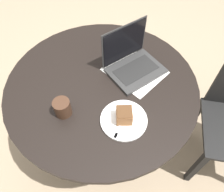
% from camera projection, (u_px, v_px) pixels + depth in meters
% --- Properties ---
extents(ground_plane, '(12.00, 12.00, 0.00)m').
position_uv_depth(ground_plane, '(105.00, 139.00, 1.77)').
color(ground_plane, gray).
extents(dining_table, '(1.05, 1.05, 0.72)m').
position_uv_depth(dining_table, '(103.00, 100.00, 1.33)').
color(dining_table, black).
rests_on(dining_table, ground_plane).
extents(paper_document, '(0.39, 0.37, 0.00)m').
position_uv_depth(paper_document, '(135.00, 71.00, 1.24)').
color(paper_document, white).
rests_on(paper_document, dining_table).
extents(plate, '(0.23, 0.23, 0.01)m').
position_uv_depth(plate, '(124.00, 120.00, 1.05)').
color(plate, white).
rests_on(plate, dining_table).
extents(cake_slice, '(0.09, 0.09, 0.07)m').
position_uv_depth(cake_slice, '(124.00, 115.00, 1.02)').
color(cake_slice, brown).
rests_on(cake_slice, plate).
extents(fork, '(0.03, 0.17, 0.00)m').
position_uv_depth(fork, '(120.00, 126.00, 1.02)').
color(fork, silver).
rests_on(fork, plate).
extents(coffee_glass, '(0.08, 0.08, 0.09)m').
position_uv_depth(coffee_glass, '(62.00, 108.00, 1.05)').
color(coffee_glass, '#3D2619').
rests_on(coffee_glass, dining_table).
extents(laptop, '(0.36, 0.37, 0.24)m').
position_uv_depth(laptop, '(133.00, 63.00, 1.22)').
color(laptop, '#2D2D2D').
rests_on(laptop, dining_table).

